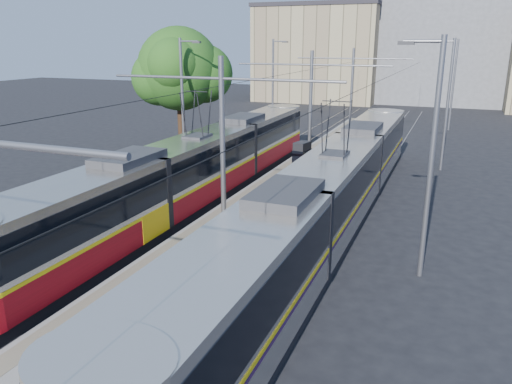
% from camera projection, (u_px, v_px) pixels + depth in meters
% --- Properties ---
extents(ground, '(160.00, 160.00, 0.00)m').
position_uv_depth(ground, '(92.00, 355.00, 12.91)').
color(ground, black).
rests_on(ground, ground).
extents(platform, '(4.00, 50.00, 0.30)m').
position_uv_depth(platform, '(293.00, 184.00, 27.96)').
color(platform, gray).
rests_on(platform, ground).
extents(tactile_strip_left, '(0.70, 50.00, 0.01)m').
position_uv_depth(tactile_strip_left, '(269.00, 178.00, 28.43)').
color(tactile_strip_left, gray).
rests_on(tactile_strip_left, platform).
extents(tactile_strip_right, '(0.70, 50.00, 0.01)m').
position_uv_depth(tactile_strip_right, '(319.00, 184.00, 27.40)').
color(tactile_strip_right, gray).
rests_on(tactile_strip_right, platform).
extents(rails, '(8.71, 70.00, 0.03)m').
position_uv_depth(rails, '(293.00, 186.00, 28.00)').
color(rails, gray).
rests_on(rails, ground).
extents(tram_left, '(2.43, 28.08, 5.50)m').
position_uv_depth(tram_left, '(199.00, 168.00, 24.92)').
color(tram_left, black).
rests_on(tram_left, ground).
extents(tram_right, '(2.43, 31.68, 5.50)m').
position_uv_depth(tram_right, '(333.00, 189.00, 20.96)').
color(tram_right, black).
rests_on(tram_right, ground).
extents(catenary, '(9.20, 70.00, 7.00)m').
position_uv_depth(catenary, '(277.00, 112.00, 24.17)').
color(catenary, slate).
rests_on(catenary, platform).
extents(street_lamps, '(15.18, 38.22, 8.00)m').
position_uv_depth(street_lamps, '(315.00, 103.00, 30.34)').
color(street_lamps, slate).
rests_on(street_lamps, ground).
extents(shelter, '(0.83, 1.16, 2.35)m').
position_uv_depth(shelter, '(302.00, 162.00, 26.94)').
color(shelter, black).
rests_on(shelter, platform).
extents(tree, '(6.05, 5.59, 8.79)m').
position_uv_depth(tree, '(186.00, 70.00, 33.18)').
color(tree, '#382314').
rests_on(tree, ground).
extents(building_left, '(16.32, 12.24, 12.55)m').
position_uv_depth(building_left, '(321.00, 53.00, 67.93)').
color(building_left, tan).
rests_on(building_left, ground).
extents(building_centre, '(18.36, 14.28, 17.23)m').
position_uv_depth(building_centre, '(449.00, 35.00, 65.08)').
color(building_centre, gray).
rests_on(building_centre, ground).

